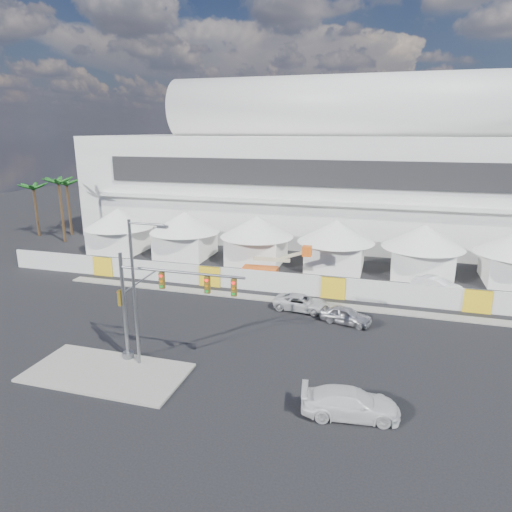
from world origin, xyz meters
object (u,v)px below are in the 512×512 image
(pickup_near, at_px, (350,403))
(boom_lift, at_px, (266,269))
(traffic_mast, at_px, (149,305))
(streetlight_median, at_px, (137,284))
(lot_car_a, at_px, (437,285))
(pickup_curb, at_px, (302,303))
(sedan_silver, at_px, (346,315))

(pickup_near, bearing_deg, boom_lift, 17.37)
(pickup_near, relative_size, boom_lift, 0.73)
(traffic_mast, distance_m, streetlight_median, 1.61)
(lot_car_a, distance_m, traffic_mast, 27.52)
(pickup_curb, bearing_deg, lot_car_a, -50.07)
(pickup_curb, distance_m, lot_car_a, 13.77)
(pickup_curb, bearing_deg, boom_lift, 39.65)
(sedan_silver, xyz_separation_m, streetlight_median, (-12.02, -10.52, 4.92))
(traffic_mast, bearing_deg, pickup_near, -9.34)
(streetlight_median, relative_size, boom_lift, 1.33)
(boom_lift, bearing_deg, sedan_silver, -49.32)
(boom_lift, bearing_deg, lot_car_a, -2.83)
(sedan_silver, distance_m, boom_lift, 13.02)
(pickup_curb, height_order, lot_car_a, lot_car_a)
(sedan_silver, bearing_deg, streetlight_median, 144.05)
(sedan_silver, bearing_deg, traffic_mast, 144.12)
(sedan_silver, distance_m, pickup_curb, 4.25)
(pickup_near, bearing_deg, sedan_silver, -1.86)
(pickup_curb, height_order, traffic_mast, traffic_mast)
(pickup_curb, distance_m, streetlight_median, 15.53)
(pickup_curb, bearing_deg, pickup_near, -153.69)
(pickup_curb, xyz_separation_m, pickup_near, (5.29, -13.98, 0.10))
(sedan_silver, xyz_separation_m, pickup_curb, (-3.88, 1.74, -0.02))
(lot_car_a, xyz_separation_m, streetlight_median, (-19.50, -20.03, 4.86))
(lot_car_a, bearing_deg, streetlight_median, 159.59)
(sedan_silver, relative_size, pickup_near, 0.77)
(pickup_near, distance_m, boom_lift, 24.00)
(traffic_mast, bearing_deg, boom_lift, 82.74)
(lot_car_a, bearing_deg, pickup_near, -171.78)
(pickup_curb, relative_size, traffic_mast, 0.55)
(traffic_mast, relative_size, boom_lift, 1.20)
(traffic_mast, bearing_deg, sedan_silver, 41.28)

